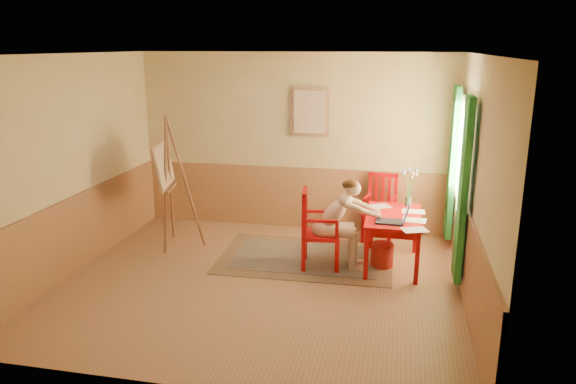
% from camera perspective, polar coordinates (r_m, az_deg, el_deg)
% --- Properties ---
extents(room, '(5.04, 4.54, 2.84)m').
position_cam_1_polar(room, '(6.53, -3.14, 1.84)').
color(room, '#A37451').
rests_on(room, ground).
extents(wainscot, '(5.00, 4.50, 1.00)m').
position_cam_1_polar(wainscot, '(7.52, -1.48, -3.46)').
color(wainscot, '#B4794E').
rests_on(wainscot, room).
extents(window, '(0.12, 2.01, 2.20)m').
position_cam_1_polar(window, '(7.44, 17.49, 2.38)').
color(window, white).
rests_on(window, room).
extents(wall_portrait, '(0.60, 0.05, 0.76)m').
position_cam_1_polar(wall_portrait, '(8.51, 2.31, 8.40)').
color(wall_portrait, '#A17553').
rests_on(wall_portrait, room).
extents(rug, '(2.44, 1.66, 0.02)m').
position_cam_1_polar(rug, '(7.72, 1.88, -6.85)').
color(rug, '#8C7251').
rests_on(rug, room).
extents(table, '(0.72, 1.20, 0.72)m').
position_cam_1_polar(table, '(7.39, 11.00, -3.03)').
color(table, '#C10505').
rests_on(table, room).
extents(chair_left, '(0.55, 0.53, 1.07)m').
position_cam_1_polar(chair_left, '(7.25, 3.03, -3.90)').
color(chair_left, '#C10505').
rests_on(chair_left, room).
extents(chair_back, '(0.51, 0.53, 1.01)m').
position_cam_1_polar(chair_back, '(8.40, 9.63, -1.62)').
color(chair_back, '#C10505').
rests_on(chair_back, room).
extents(figure, '(0.94, 0.45, 1.23)m').
position_cam_1_polar(figure, '(7.20, 5.45, -2.87)').
color(figure, beige).
rests_on(figure, room).
extents(laptop, '(0.42, 0.26, 0.25)m').
position_cam_1_polar(laptop, '(7.03, 11.14, -2.79)').
color(laptop, '#1E2338').
rests_on(laptop, table).
extents(papers, '(0.84, 1.25, 0.00)m').
position_cam_1_polar(papers, '(7.31, 12.13, -2.53)').
color(papers, white).
rests_on(papers, table).
extents(vase, '(0.24, 0.27, 0.54)m').
position_cam_1_polar(vase, '(7.75, 12.56, 0.33)').
color(vase, '#3F724C').
rests_on(vase, table).
extents(wastebasket, '(0.36, 0.36, 0.32)m').
position_cam_1_polar(wastebasket, '(7.49, 9.82, -6.53)').
color(wastebasket, '#B32825').
rests_on(wastebasket, room).
extents(easel, '(0.72, 0.87, 1.95)m').
position_cam_1_polar(easel, '(8.05, -12.64, 2.23)').
color(easel, brown).
rests_on(easel, room).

